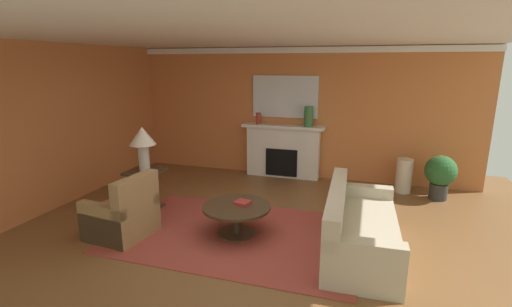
% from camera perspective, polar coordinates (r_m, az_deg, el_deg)
% --- Properties ---
extents(ground_plane, '(9.18, 9.18, 0.00)m').
position_cam_1_polar(ground_plane, '(5.39, -1.98, -13.40)').
color(ground_plane, brown).
extents(wall_fireplace, '(7.66, 0.12, 2.81)m').
position_cam_1_polar(wall_fireplace, '(8.12, 5.91, 6.30)').
color(wall_fireplace, '#CC723D').
rests_on(wall_fireplace, ground_plane).
extents(wall_window, '(0.12, 7.23, 2.81)m').
position_cam_1_polar(wall_window, '(7.16, -29.46, 3.55)').
color(wall_window, '#CC723D').
rests_on(wall_window, ground_plane).
extents(ceiling_panel, '(7.66, 7.23, 0.06)m').
position_cam_1_polar(ceiling_panel, '(5.09, -1.08, 18.08)').
color(ceiling_panel, white).
extents(crown_moulding, '(7.66, 0.08, 0.12)m').
position_cam_1_polar(crown_moulding, '(7.98, 6.03, 15.71)').
color(crown_moulding, white).
extents(area_rug, '(3.55, 2.33, 0.01)m').
position_cam_1_polar(area_rug, '(5.58, -2.99, -12.34)').
color(area_rug, '#993D33').
rests_on(area_rug, ground_plane).
extents(fireplace, '(1.80, 0.35, 1.16)m').
position_cam_1_polar(fireplace, '(8.12, 4.19, 0.19)').
color(fireplace, white).
rests_on(fireplace, ground_plane).
extents(mantel_mirror, '(1.44, 0.04, 0.90)m').
position_cam_1_polar(mantel_mirror, '(8.03, 4.55, 8.81)').
color(mantel_mirror, silver).
extents(sofa, '(0.97, 2.13, 0.85)m').
position_cam_1_polar(sofa, '(5.19, 15.61, -11.42)').
color(sofa, '#BCB299').
rests_on(sofa, ground_plane).
extents(armchair_near_window, '(0.89, 0.89, 0.95)m').
position_cam_1_polar(armchair_near_window, '(5.73, -19.99, -9.18)').
color(armchair_near_window, '#9E7A4C').
rests_on(armchair_near_window, ground_plane).
extents(coffee_table, '(1.00, 1.00, 0.45)m').
position_cam_1_polar(coffee_table, '(5.44, -3.04, -9.23)').
color(coffee_table, '#3D2D1E').
rests_on(coffee_table, ground_plane).
extents(side_table, '(0.56, 0.56, 0.70)m').
position_cam_1_polar(side_table, '(6.59, -16.73, -5.05)').
color(side_table, '#3D2D1E').
rests_on(side_table, ground_plane).
extents(table_lamp, '(0.44, 0.44, 0.75)m').
position_cam_1_polar(table_lamp, '(6.38, -17.24, 1.99)').
color(table_lamp, beige).
rests_on(table_lamp, side_table).
extents(vase_tall_corner, '(0.30, 0.30, 0.67)m').
position_cam_1_polar(vase_tall_corner, '(7.71, 22.01, -3.21)').
color(vase_tall_corner, beige).
rests_on(vase_tall_corner, ground_plane).
extents(vase_mantel_right, '(0.18, 0.18, 0.42)m').
position_cam_1_polar(vase_mantel_right, '(7.81, 8.16, 5.70)').
color(vase_mantel_right, '#33703D').
rests_on(vase_mantel_right, fireplace).
extents(vase_mantel_left, '(0.10, 0.10, 0.25)m').
position_cam_1_polar(vase_mantel_left, '(8.07, 0.38, 5.48)').
color(vase_mantel_left, '#9E3328').
rests_on(vase_mantel_left, fireplace).
extents(book_red_cover, '(0.25, 0.24, 0.05)m').
position_cam_1_polar(book_red_cover, '(5.43, -2.07, -7.67)').
color(book_red_cover, maroon).
rests_on(book_red_cover, coffee_table).
extents(potted_plant, '(0.56, 0.56, 0.83)m').
position_cam_1_polar(potted_plant, '(7.55, 26.76, -2.82)').
color(potted_plant, '#333333').
rests_on(potted_plant, ground_plane).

